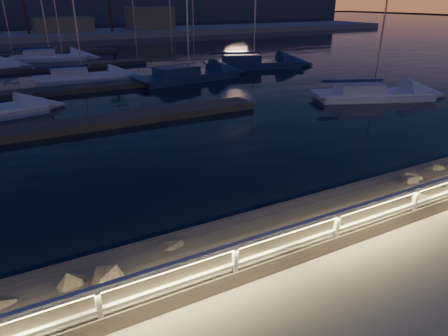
{
  "coord_description": "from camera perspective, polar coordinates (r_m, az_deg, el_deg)",
  "views": [
    {
      "loc": [
        -2.73,
        -6.39,
        6.01
      ],
      "look_at": [
        2.87,
        4.0,
        0.98
      ],
      "focal_mm": 32.0,
      "sensor_mm": 36.0,
      "label": 1
    }
  ],
  "objects": [
    {
      "name": "sailboat_d",
      "position": [
        30.63,
        20.16,
        10.03
      ],
      "size": [
        8.86,
        5.45,
        14.55
      ],
      "rotation": [
        0.0,
        0.0,
        -0.38
      ],
      "color": "white",
      "rests_on": "ground"
    },
    {
      "name": "ground",
      "position": [
        9.18,
        -4.13,
        -17.87
      ],
      "size": [
        400.0,
        400.0,
        0.0
      ],
      "primitive_type": "plane",
      "color": "#A09A90",
      "rests_on": "ground"
    },
    {
      "name": "floating_docks",
      "position": [
        39.51,
        -24.54,
        11.71
      ],
      "size": [
        22.0,
        36.0,
        0.4
      ],
      "color": "#575048",
      "rests_on": "ground"
    },
    {
      "name": "riprap",
      "position": [
        10.13,
        -5.98,
        -14.44
      ],
      "size": [
        33.26,
        3.05,
        1.36
      ],
      "color": "slate",
      "rests_on": "ground"
    },
    {
      "name": "guard_rail",
      "position": [
        8.68,
        -4.7,
        -14.14
      ],
      "size": [
        44.11,
        0.12,
        1.06
      ],
      "color": "silver",
      "rests_on": "ground"
    },
    {
      "name": "harbor_water",
      "position": [
        38.35,
        -24.21,
        10.6
      ],
      "size": [
        400.0,
        440.0,
        0.6
      ],
      "color": "black",
      "rests_on": "ground"
    },
    {
      "name": "sailboat_l",
      "position": [
        42.65,
        3.89,
        14.74
      ],
      "size": [
        10.48,
        5.71,
        17.09
      ],
      "rotation": [
        0.0,
        0.0,
        -0.29
      ],
      "color": "navy",
      "rests_on": "ground"
    },
    {
      "name": "far_shore",
      "position": [
        80.68,
        -27.66,
        16.53
      ],
      "size": [
        160.0,
        14.0,
        5.2
      ],
      "color": "#A09A90",
      "rests_on": "ground"
    },
    {
      "name": "sailboat_k",
      "position": [
        51.8,
        -23.82,
        14.36
      ],
      "size": [
        8.94,
        4.46,
        14.63
      ],
      "rotation": [
        0.0,
        0.0,
        -0.24
      ],
      "color": "white",
      "rests_on": "ground"
    },
    {
      "name": "sailboat_h",
      "position": [
        35.72,
        -5.38,
        13.05
      ],
      "size": [
        10.02,
        4.24,
        16.44
      ],
      "rotation": [
        0.0,
        0.0,
        0.14
      ],
      "color": "navy",
      "rests_on": "ground"
    },
    {
      "name": "sailboat_g",
      "position": [
        37.23,
        -19.83,
        12.18
      ],
      "size": [
        8.33,
        3.46,
        13.72
      ],
      "rotation": [
        0.0,
        0.0,
        -0.13
      ],
      "color": "white",
      "rests_on": "ground"
    }
  ]
}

